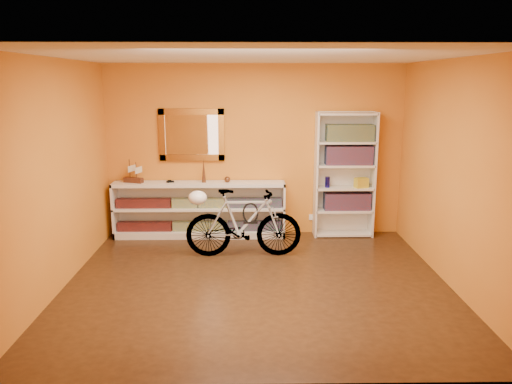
{
  "coord_description": "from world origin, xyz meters",
  "views": [
    {
      "loc": [
        -0.09,
        -5.47,
        2.34
      ],
      "look_at": [
        0.0,
        0.7,
        0.95
      ],
      "focal_mm": 34.56,
      "sensor_mm": 36.0,
      "label": 1
    }
  ],
  "objects_px": {
    "bookcase": "(345,175)",
    "helmet": "(198,198)",
    "console_unit": "(200,210)",
    "bicycle": "(244,223)"
  },
  "relations": [
    {
      "from": "console_unit",
      "to": "helmet",
      "type": "relative_size",
      "value": 10.46
    },
    {
      "from": "bookcase",
      "to": "bicycle",
      "type": "height_order",
      "value": "bookcase"
    },
    {
      "from": "bicycle",
      "to": "console_unit",
      "type": "bearing_deg",
      "value": 36.39
    },
    {
      "from": "console_unit",
      "to": "bookcase",
      "type": "relative_size",
      "value": 1.37
    },
    {
      "from": "bookcase",
      "to": "bicycle",
      "type": "bearing_deg",
      "value": -149.09
    },
    {
      "from": "bicycle",
      "to": "helmet",
      "type": "xyz_separation_m",
      "value": [
        -0.61,
        -0.01,
        0.36
      ]
    },
    {
      "from": "bookcase",
      "to": "helmet",
      "type": "bearing_deg",
      "value": -156.58
    },
    {
      "from": "bookcase",
      "to": "helmet",
      "type": "distance_m",
      "value": 2.33
    },
    {
      "from": "bookcase",
      "to": "helmet",
      "type": "relative_size",
      "value": 7.64
    },
    {
      "from": "console_unit",
      "to": "bookcase",
      "type": "distance_m",
      "value": 2.27
    }
  ]
}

